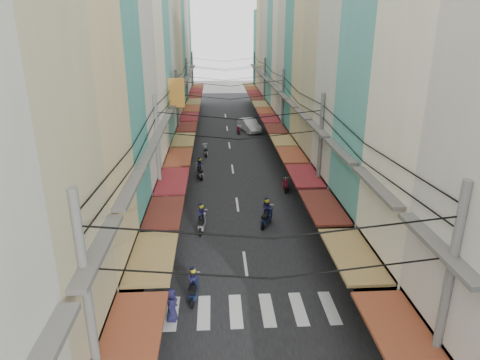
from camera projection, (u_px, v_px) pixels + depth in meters
name	position (u px, v px, depth m)	size (l,w,h in m)	color
ground	(243.00, 245.00, 24.53)	(160.00, 160.00, 0.00)	slate
road	(230.00, 151.00, 43.32)	(10.00, 80.00, 0.02)	black
sidewalk_left	(166.00, 151.00, 42.95)	(3.00, 80.00, 0.06)	slate
sidewalk_right	(294.00, 149.00, 43.67)	(3.00, 80.00, 0.06)	slate
crosswalk	(252.00, 310.00, 18.88)	(7.55, 2.40, 0.01)	silver
building_row_left	(138.00, 52.00, 36.35)	(7.80, 67.67, 23.70)	beige
building_row_right	(321.00, 56.00, 37.24)	(7.80, 68.98, 22.59)	teal
utility_poles	(232.00, 92.00, 36.41)	(10.20, 66.13, 8.20)	slate
white_car	(249.00, 131.00, 51.30)	(5.33, 2.09, 1.88)	white
bicycle	(333.00, 235.00, 25.71)	(0.58, 1.55, 1.07)	black
moving_scooters	(228.00, 194.00, 30.67)	(7.02, 34.18, 1.87)	black
parked_scooters	(340.00, 274.00, 20.81)	(13.44, 14.12, 1.01)	black
pedestrians	(164.00, 227.00, 24.45)	(14.11, 22.35, 2.14)	black
market_umbrella	(372.00, 228.00, 21.31)	(2.54, 2.54, 2.68)	#B2B2B7
traffic_sign	(353.00, 247.00, 20.35)	(0.10, 0.59, 2.69)	slate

